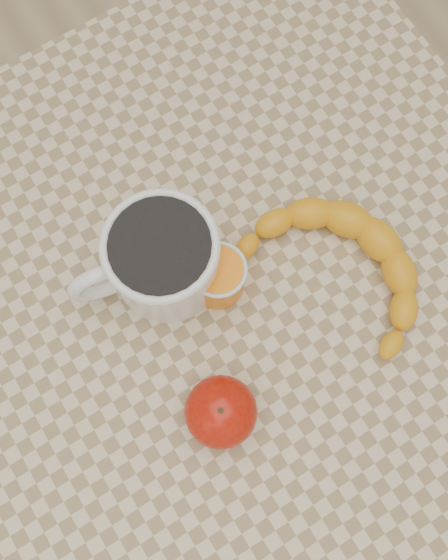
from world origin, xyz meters
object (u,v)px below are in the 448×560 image
apple (221,412)px  banana (342,269)px  table (224,300)px  coffee_mug (160,259)px  orange_juice_glass (219,277)px

apple → banana: apple is taller
apple → table: bearing=56.7°
table → coffee_mug: coffee_mug is taller
table → coffee_mug: bearing=136.1°
orange_juice_glass → apple: orange_juice_glass is taller
table → orange_juice_glass: 0.12m
apple → coffee_mug: bearing=80.0°
table → apple: size_ratio=8.20×
table → apple: bearing=-123.3°
coffee_mug → apple: 0.18m
table → orange_juice_glass: size_ratio=10.76×
coffee_mug → orange_juice_glass: bearing=-46.2°
table → coffee_mug: size_ratio=4.33×
orange_juice_glass → apple: bearing=-121.0°
coffee_mug → orange_juice_glass: 0.07m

